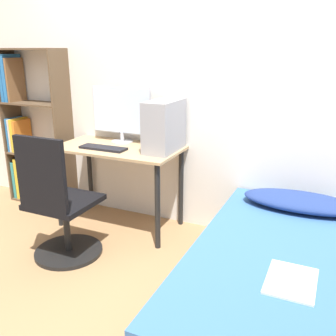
% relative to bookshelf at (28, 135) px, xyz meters
% --- Properties ---
extents(ground_plane, '(14.00, 14.00, 0.00)m').
position_rel_bookshelf_xyz_m(ground_plane, '(1.48, -1.19, -0.71)').
color(ground_plane, '#9E754C').
extents(wall_back, '(8.00, 0.05, 2.50)m').
position_rel_bookshelf_xyz_m(wall_back, '(1.48, 0.16, 0.54)').
color(wall_back, silver).
rests_on(wall_back, ground_plane).
extents(desk, '(1.09, 0.58, 0.74)m').
position_rel_bookshelf_xyz_m(desk, '(1.17, -0.15, -0.09)').
color(desk, tan).
rests_on(desk, ground_plane).
extents(bookshelf, '(0.69, 0.27, 1.55)m').
position_rel_bookshelf_xyz_m(bookshelf, '(0.00, 0.00, 0.00)').
color(bookshelf, brown).
rests_on(bookshelf, ground_plane).
extents(office_chair, '(0.53, 0.53, 0.98)m').
position_rel_bookshelf_xyz_m(office_chair, '(1.06, -0.83, -0.33)').
color(office_chair, black).
rests_on(office_chair, ground_plane).
extents(bed, '(1.09, 1.90, 0.42)m').
position_rel_bookshelf_xyz_m(bed, '(2.70, -0.81, -0.50)').
color(bed, '#4C3D2D').
rests_on(bed, ground_plane).
extents(pillow, '(0.82, 0.36, 0.11)m').
position_rel_bookshelf_xyz_m(pillow, '(2.70, -0.12, -0.23)').
color(pillow, navy).
rests_on(pillow, bed).
extents(magazine, '(0.24, 0.32, 0.01)m').
position_rel_bookshelf_xyz_m(magazine, '(2.76, -1.10, -0.28)').
color(magazine, silver).
rests_on(magazine, bed).
extents(monitor, '(0.59, 0.20, 0.49)m').
position_rel_bookshelf_xyz_m(monitor, '(1.11, 0.02, 0.30)').
color(monitor, '#B7B7BC').
rests_on(monitor, desk).
extents(keyboard, '(0.41, 0.13, 0.02)m').
position_rel_bookshelf_xyz_m(keyboard, '(1.10, -0.27, 0.04)').
color(keyboard, black).
rests_on(keyboard, desk).
extents(pc_tower, '(0.21, 0.43, 0.42)m').
position_rel_bookshelf_xyz_m(pc_tower, '(1.59, -0.10, 0.24)').
color(pc_tower, '#99999E').
rests_on(pc_tower, desk).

